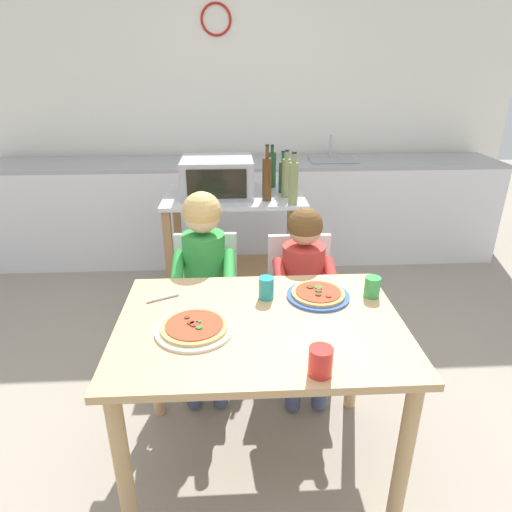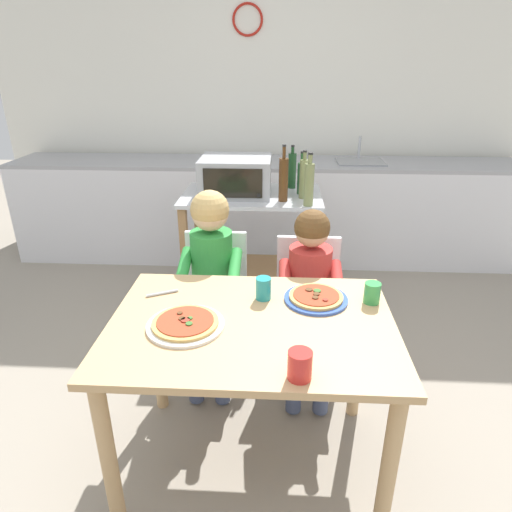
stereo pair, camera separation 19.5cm
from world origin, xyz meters
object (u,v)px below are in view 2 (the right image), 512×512
object	(u,v)px
serving_spoon	(162,293)
bottle_slim_sauce	(283,179)
child_in_red_shirt	(310,285)
toaster_oven	(236,176)
dining_chair_left	(215,294)
bottle_squat_spirits	(304,178)
bottle_tall_green_wine	(301,177)
bottle_dark_olive_oil	(292,170)
pizza_plate_white	(185,324)
drinking_cup_teal	(263,288)
kitchen_island_cart	(252,235)
child_in_green_shirt	(211,268)
dining_table	(252,347)
bottle_clear_vinegar	(309,184)
dining_chair_right	(307,301)
drinking_cup_green	(372,293)
drinking_cup_red	(300,365)
pizza_plate_blue_rimmed	(316,298)

from	to	relation	value
serving_spoon	bottle_slim_sauce	bearing A→B (deg)	63.14
bottle_slim_sauce	child_in_red_shirt	size ratio (longest dim) A/B	0.35
toaster_oven	dining_chair_left	xyz separation A→B (m)	(-0.06, -0.69, -0.51)
bottle_squat_spirits	bottle_tall_green_wine	world-z (taller)	bottle_squat_spirits
bottle_dark_olive_oil	bottle_squat_spirits	size ratio (longest dim) A/B	0.96
pizza_plate_white	drinking_cup_teal	bearing A→B (deg)	39.31
kitchen_island_cart	dining_chair_left	bearing A→B (deg)	-103.47
bottle_tall_green_wine	child_in_green_shirt	distance (m)	1.00
toaster_oven	pizza_plate_white	xyz separation A→B (m)	(-0.06, -1.44, -0.23)
dining_table	pizza_plate_white	size ratio (longest dim) A/B	3.75
dining_table	bottle_tall_green_wine	bearing A→B (deg)	80.45
pizza_plate_white	bottle_clear_vinegar	bearing A→B (deg)	66.26
dining_chair_right	drinking_cup_green	world-z (taller)	drinking_cup_green
child_in_red_shirt	dining_table	bearing A→B (deg)	-116.30
kitchen_island_cart	bottle_slim_sauce	distance (m)	0.51
dining_table	child_in_red_shirt	bearing A→B (deg)	63.70
toaster_oven	drinking_cup_teal	size ratio (longest dim) A/B	4.69
bottle_tall_green_wine	drinking_cup_teal	xyz separation A→B (m)	(-0.20, -1.23, -0.18)
kitchen_island_cart	serving_spoon	world-z (taller)	kitchen_island_cart
drinking_cup_red	bottle_slim_sauce	bearing A→B (deg)	92.00
bottle_dark_olive_oil	bottle_clear_vinegar	bearing A→B (deg)	-77.30
bottle_dark_olive_oil	pizza_plate_blue_rimmed	distance (m)	1.40
bottle_dark_olive_oil	dining_chair_left	size ratio (longest dim) A/B	0.36
dining_table	bottle_squat_spirits	bearing A→B (deg)	79.21
bottle_tall_green_wine	drinking_cup_teal	size ratio (longest dim) A/B	2.87
kitchen_island_cart	toaster_oven	world-z (taller)	toaster_oven
kitchen_island_cart	pizza_plate_blue_rimmed	xyz separation A→B (m)	(0.35, -1.20, 0.18)
bottle_slim_sauce	dining_chair_right	distance (m)	0.80
child_in_green_shirt	pizza_plate_white	xyz separation A→B (m)	(-0.00, -0.64, 0.06)
drinking_cup_red	pizza_plate_white	bearing A→B (deg)	146.90
dining_chair_right	serving_spoon	bearing A→B (deg)	-145.80
bottle_clear_vinegar	dining_table	world-z (taller)	bottle_clear_vinegar
dining_table	pizza_plate_white	world-z (taller)	pizza_plate_white
pizza_plate_white	pizza_plate_blue_rimmed	size ratio (longest dim) A/B	1.10
kitchen_island_cart	toaster_oven	xyz separation A→B (m)	(-0.10, 0.00, 0.41)
bottle_clear_vinegar	bottle_dark_olive_oil	bearing A→B (deg)	102.70
bottle_squat_spirits	child_in_red_shirt	bearing A→B (deg)	-89.11
child_in_red_shirt	pizza_plate_blue_rimmed	xyz separation A→B (m)	(-0.00, -0.35, 0.12)
dining_table	dining_chair_right	size ratio (longest dim) A/B	1.38
bottle_tall_green_wine	pizza_plate_blue_rimmed	bearing A→B (deg)	-88.87
bottle_slim_sauce	bottle_tall_green_wine	xyz separation A→B (m)	(0.12, 0.18, -0.03)
toaster_oven	dining_chair_left	distance (m)	0.86
dining_table	child_in_red_shirt	distance (m)	0.59
bottle_dark_olive_oil	child_in_green_shirt	world-z (taller)	bottle_dark_olive_oil
dining_chair_right	drinking_cup_green	distance (m)	0.61
bottle_dark_olive_oil	dining_chair_right	distance (m)	1.05
dining_chair_left	pizza_plate_blue_rimmed	size ratio (longest dim) A/B	2.99
child_in_green_shirt	pizza_plate_blue_rimmed	world-z (taller)	child_in_green_shirt
child_in_green_shirt	drinking_cup_green	size ratio (longest dim) A/B	11.97
pizza_plate_white	drinking_cup_teal	distance (m)	0.38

